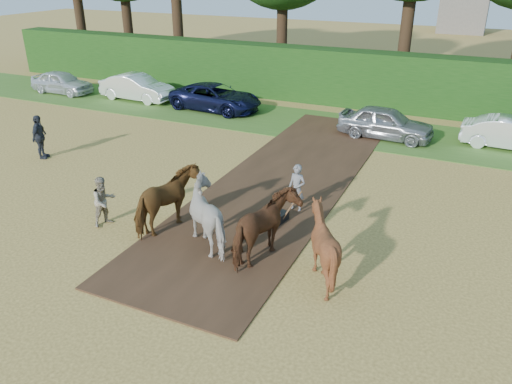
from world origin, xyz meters
The scene contains 8 objects.
ground centered at (0.00, 0.00, 0.00)m, with size 120.00×120.00×0.00m, color gold.
earth_strip centered at (1.50, 7.00, 0.03)m, with size 4.50×17.00×0.05m, color #472D1C.
grass_verge centered at (0.00, 14.00, 0.01)m, with size 50.00×5.00×0.03m, color #38601E.
hedgerow centered at (0.00, 18.50, 1.50)m, with size 46.00×1.60×3.00m, color #14380F.
spectator_near centered at (-2.29, 1.53, 0.79)m, with size 0.77×0.60×1.58m, color #B0A78A.
spectator_far centered at (-8.48, 4.97, 0.91)m, with size 1.06×0.44×1.81m, color #23272F.
plough_team centered at (2.20, 1.87, 0.95)m, with size 6.54×4.55×1.92m.
parked_cars centered at (-0.61, 14.08, 0.70)m, with size 35.57×3.29×1.49m.
Camera 1 is at (7.60, -8.89, 7.41)m, focal length 35.00 mm.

